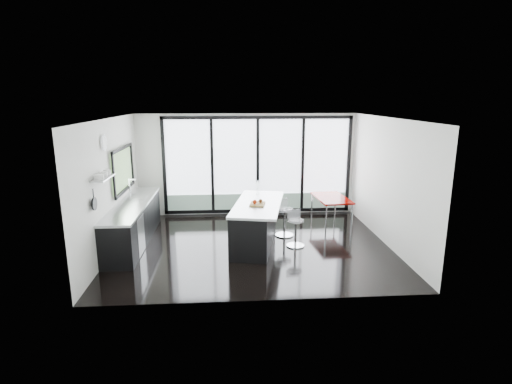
{
  "coord_description": "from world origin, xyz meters",
  "views": [
    {
      "loc": [
        -0.52,
        -8.39,
        3.23
      ],
      "look_at": [
        0.1,
        0.3,
        1.15
      ],
      "focal_mm": 28.0,
      "sensor_mm": 36.0,
      "label": 1
    }
  ],
  "objects": [
    {
      "name": "bar_stool_far",
      "position": [
        0.8,
        0.57,
        0.34
      ],
      "size": [
        0.56,
        0.56,
        0.68
      ],
      "primitive_type": "cylinder",
      "rotation": [
        0.0,
        0.0,
        0.4
      ],
      "color": "silver",
      "rests_on": "floor"
    },
    {
      "name": "island",
      "position": [
        0.06,
        0.12,
        0.48
      ],
      "size": [
        1.41,
        2.48,
        1.24
      ],
      "color": "black",
      "rests_on": "floor"
    },
    {
      "name": "red_table",
      "position": [
        2.13,
        1.41,
        0.36
      ],
      "size": [
        0.86,
        1.39,
        0.71
      ],
      "primitive_type": "cube",
      "rotation": [
        0.0,
        0.0,
        0.07
      ],
      "color": "#790400",
      "rests_on": "floor"
    },
    {
      "name": "ceiling",
      "position": [
        0.0,
        0.0,
        2.8
      ],
      "size": [
        6.0,
        5.0,
        0.0
      ],
      "primitive_type": "cube",
      "color": "white",
      "rests_on": "wall_back"
    },
    {
      "name": "wall_left",
      "position": [
        -2.97,
        0.27,
        1.56
      ],
      "size": [
        0.26,
        5.0,
        2.8
      ],
      "color": "silver",
      "rests_on": "ground"
    },
    {
      "name": "counter_cabinets",
      "position": [
        -2.67,
        0.4,
        0.46
      ],
      "size": [
        0.69,
        3.24,
        1.36
      ],
      "color": "black",
      "rests_on": "floor"
    },
    {
      "name": "wall_right",
      "position": [
        3.0,
        0.0,
        1.4
      ],
      "size": [
        0.0,
        5.0,
        2.8
      ],
      "primitive_type": "cube",
      "color": "silver",
      "rests_on": "ground"
    },
    {
      "name": "floor",
      "position": [
        0.0,
        0.0,
        0.0
      ],
      "size": [
        6.0,
        5.0,
        0.0
      ],
      "primitive_type": "cube",
      "color": "black",
      "rests_on": "ground"
    },
    {
      "name": "wall_front",
      "position": [
        0.0,
        -2.5,
        1.4
      ],
      "size": [
        6.0,
        0.0,
        2.8
      ],
      "primitive_type": "cube",
      "color": "silver",
      "rests_on": "ground"
    },
    {
      "name": "wall_back",
      "position": [
        0.27,
        2.47,
        1.27
      ],
      "size": [
        6.0,
        0.09,
        2.8
      ],
      "color": "silver",
      "rests_on": "ground"
    },
    {
      "name": "bar_stool_near",
      "position": [
        0.95,
        -0.13,
        0.31
      ],
      "size": [
        0.46,
        0.46,
        0.62
      ],
      "primitive_type": "cylinder",
      "rotation": [
        0.0,
        0.0,
        0.19
      ],
      "color": "silver",
      "rests_on": "floor"
    }
  ]
}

